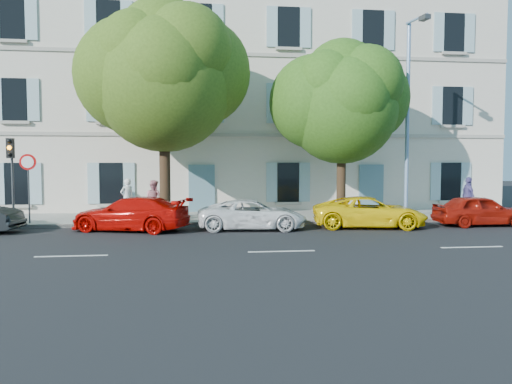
{
  "coord_description": "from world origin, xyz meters",
  "views": [
    {
      "loc": [
        -2.53,
        -18.42,
        2.66
      ],
      "look_at": [
        -0.03,
        2.0,
        1.4
      ],
      "focal_mm": 35.0,
      "sensor_mm": 36.0,
      "label": 1
    }
  ],
  "objects": [
    {
      "name": "car_red_hatchback",
      "position": [
        9.15,
        0.81,
        0.64
      ],
      "size": [
        3.78,
        1.55,
        1.28
      ],
      "primitive_type": "imported",
      "rotation": [
        0.0,
        0.0,
        1.56
      ],
      "color": "#971409",
      "rests_on": "ground"
    },
    {
      "name": "ground",
      "position": [
        0.0,
        0.0,
        0.0
      ],
      "size": [
        90.0,
        90.0,
        0.0
      ],
      "primitive_type": "plane",
      "color": "black"
    },
    {
      "name": "street_lamp",
      "position": [
        6.85,
        2.68,
        5.02
      ],
      "size": [
        0.35,
        1.84,
        8.6
      ],
      "color": "#7293BF",
      "rests_on": "sidewalk"
    },
    {
      "name": "tree_left",
      "position": [
        -3.79,
        2.87,
        5.94
      ],
      "size": [
        5.8,
        5.8,
        8.99
      ],
      "color": "#3A2819",
      "rests_on": "sidewalk"
    },
    {
      "name": "pedestrian_b",
      "position": [
        -4.31,
        3.46,
        1.0
      ],
      "size": [
        1.05,
        1.01,
        1.71
      ],
      "primitive_type": "imported",
      "rotation": [
        0.0,
        0.0,
        2.51
      ],
      "color": "#D38793",
      "rests_on": "sidewalk"
    },
    {
      "name": "road_sign",
      "position": [
        -9.21,
        2.65,
        2.18
      ],
      "size": [
        0.65,
        0.1,
        2.81
      ],
      "color": "#383A3D",
      "rests_on": "sidewalk"
    },
    {
      "name": "car_yellow_supercar",
      "position": [
        4.43,
        0.83,
        0.63
      ],
      "size": [
        4.79,
        2.8,
        1.25
      ],
      "primitive_type": "imported",
      "rotation": [
        0.0,
        0.0,
        1.4
      ],
      "color": "yellow",
      "rests_on": "ground"
    },
    {
      "name": "pedestrian_a",
      "position": [
        -5.57,
        4.45,
        1.02
      ],
      "size": [
        0.76,
        0.71,
        1.75
      ],
      "primitive_type": "imported",
      "rotation": [
        0.0,
        0.0,
        3.75
      ],
      "color": "silver",
      "rests_on": "sidewalk"
    },
    {
      "name": "car_white_coupe",
      "position": [
        -0.31,
        0.84,
        0.59
      ],
      "size": [
        4.35,
        2.25,
        1.17
      ],
      "primitive_type": "imported",
      "rotation": [
        0.0,
        0.0,
        1.5
      ],
      "color": "white",
      "rests_on": "ground"
    },
    {
      "name": "pedestrian_c",
      "position": [
        10.14,
        3.41,
        1.04
      ],
      "size": [
        0.51,
        1.08,
        1.79
      ],
      "primitive_type": "imported",
      "rotation": [
        0.0,
        0.0,
        1.5
      ],
      "color": "#5B5094",
      "rests_on": "sidewalk"
    },
    {
      "name": "kerb",
      "position": [
        0.0,
        2.28,
        0.08
      ],
      "size": [
        36.0,
        0.16,
        0.16
      ],
      "primitive_type": "cube",
      "color": "#9E998E",
      "rests_on": "ground"
    },
    {
      "name": "tree_right",
      "position": [
        3.89,
        2.99,
        5.0
      ],
      "size": [
        4.91,
        4.91,
        7.56
      ],
      "color": "#3A2819",
      "rests_on": "sidewalk"
    },
    {
      "name": "traffic_light",
      "position": [
        -9.91,
        2.83,
        2.64
      ],
      "size": [
        0.28,
        0.39,
        3.45
      ],
      "color": "#383A3D",
      "rests_on": "sidewalk"
    },
    {
      "name": "building",
      "position": [
        0.0,
        10.2,
        6.0
      ],
      "size": [
        28.0,
        7.0,
        12.0
      ],
      "primitive_type": "cube",
      "color": "beige",
      "rests_on": "ground"
    },
    {
      "name": "car_red_coupe",
      "position": [
        -4.98,
        1.03,
        0.66
      ],
      "size": [
        4.87,
        3.21,
        1.31
      ],
      "primitive_type": "imported",
      "rotation": [
        0.0,
        0.0,
        4.38
      ],
      "color": "#C00A05",
      "rests_on": "ground"
    },
    {
      "name": "sidewalk",
      "position": [
        0.0,
        4.45,
        0.07
      ],
      "size": [
        36.0,
        4.5,
        0.15
      ],
      "primitive_type": "cube",
      "color": "#A09E96",
      "rests_on": "ground"
    }
  ]
}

